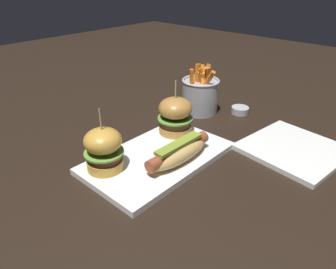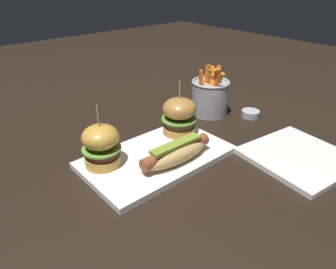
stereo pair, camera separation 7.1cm
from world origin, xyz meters
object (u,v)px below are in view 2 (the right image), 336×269
object	(u,v)px
sauce_ramekin	(250,113)
side_plate	(299,157)
slider_right	(179,116)
fries_bucket	(210,96)
hot_dog	(176,153)
slider_left	(101,145)
platter_main	(157,157)

from	to	relation	value
sauce_ramekin	side_plate	world-z (taller)	sauce_ramekin
slider_right	fries_bucket	size ratio (longest dim) A/B	0.93
hot_dog	slider_left	distance (m)	0.16
hot_dog	side_plate	xyz separation A→B (m)	(0.23, -0.16, -0.03)
slider_left	side_plate	bearing A→B (deg)	-35.68
platter_main	fries_bucket	world-z (taller)	fries_bucket
platter_main	sauce_ramekin	world-z (taller)	sauce_ramekin
hot_dog	fries_bucket	distance (m)	0.31
platter_main	slider_left	size ratio (longest dim) A/B	2.43
sauce_ramekin	hot_dog	bearing A→B (deg)	-171.34
slider_left	slider_right	bearing A→B (deg)	0.08
hot_dog	sauce_ramekin	bearing A→B (deg)	8.66
slider_right	sauce_ramekin	size ratio (longest dim) A/B	2.67
slider_left	fries_bucket	size ratio (longest dim) A/B	0.92
slider_left	slider_right	distance (m)	0.22
platter_main	fries_bucket	bearing A→B (deg)	19.02
slider_right	fries_bucket	bearing A→B (deg)	16.67
platter_main	side_plate	distance (m)	0.33
fries_bucket	hot_dog	bearing A→B (deg)	-151.38
side_plate	platter_main	bearing A→B (deg)	139.26
slider_left	side_plate	xyz separation A→B (m)	(0.36, -0.26, -0.06)
slider_left	fries_bucket	xyz separation A→B (m)	(0.40, 0.05, -0.01)
hot_dog	sauce_ramekin	xyz separation A→B (m)	(0.34, 0.05, -0.03)
hot_dog	side_plate	size ratio (longest dim) A/B	0.85
platter_main	slider_left	bearing A→B (deg)	157.97
fries_bucket	sauce_ramekin	xyz separation A→B (m)	(0.07, -0.10, -0.04)
platter_main	slider_right	size ratio (longest dim) A/B	2.41
fries_bucket	side_plate	distance (m)	0.32
slider_left	fries_bucket	distance (m)	0.40
slider_left	sauce_ramekin	bearing A→B (deg)	-5.22
slider_right	side_plate	distance (m)	0.30
fries_bucket	side_plate	size ratio (longest dim) A/B	0.71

